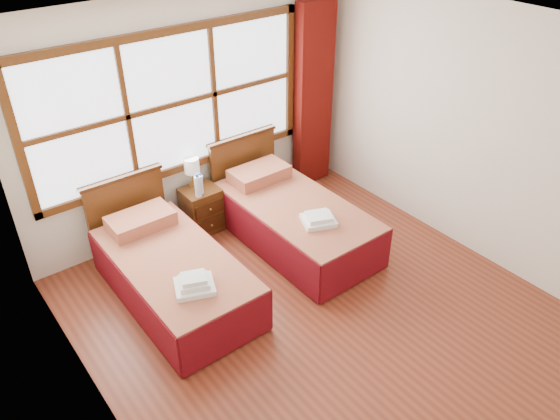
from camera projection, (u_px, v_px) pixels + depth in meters
floor at (327, 320)px, 5.11m from camera, size 4.50×4.50×0.00m
ceiling at (344, 41)px, 3.69m from camera, size 4.50×4.50×0.00m
wall_back at (193, 115)px, 5.89m from camera, size 4.00×0.00×4.00m
wall_left at (95, 309)px, 3.37m from camera, size 0.00×4.50×4.50m
wall_right at (482, 137)px, 5.43m from camera, size 0.00×4.50×4.50m
window at (172, 104)px, 5.63m from camera, size 3.16×0.06×1.56m
curtain at (313, 97)px, 6.69m from camera, size 0.50×0.16×2.30m
bed_left at (172, 272)px, 5.26m from camera, size 0.95×1.97×0.92m
bed_right at (292, 218)px, 6.03m from camera, size 0.98×2.00×0.95m
nightstand at (202, 210)px, 6.21m from camera, size 0.40×0.40×0.53m
towels_left at (194, 284)px, 4.71m from camera, size 0.42×0.40×0.14m
towels_right at (319, 219)px, 5.55m from camera, size 0.41×0.39×0.10m
lamp at (192, 166)px, 6.03m from camera, size 0.17×0.17×0.33m
bottle_near at (198, 186)px, 5.88m from camera, size 0.07×0.07×0.28m
bottle_far at (200, 184)px, 5.95m from camera, size 0.06×0.06×0.24m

